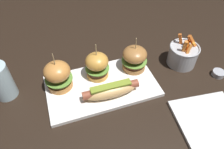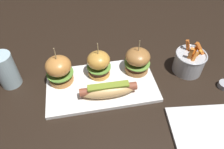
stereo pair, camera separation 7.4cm
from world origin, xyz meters
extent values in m
plane|color=black|center=(0.00, 0.00, 0.00)|extent=(3.00, 3.00, 0.00)
cube|color=white|center=(0.00, 0.00, 0.01)|extent=(0.39, 0.22, 0.01)
ellipsoid|color=tan|center=(0.02, -0.05, 0.04)|extent=(0.19, 0.06, 0.05)
cylinder|color=brown|center=(0.02, -0.05, 0.04)|extent=(0.19, 0.03, 0.03)
cube|color=olive|center=(0.02, -0.05, 0.06)|extent=(0.14, 0.03, 0.01)
cylinder|color=#CD843E|center=(-0.14, 0.04, 0.02)|extent=(0.09, 0.09, 0.02)
cylinder|color=#523319|center=(-0.14, 0.04, 0.04)|extent=(0.08, 0.08, 0.01)
cylinder|color=#609338|center=(-0.14, 0.04, 0.05)|extent=(0.09, 0.09, 0.00)
ellipsoid|color=#CD843E|center=(-0.14, 0.04, 0.09)|extent=(0.09, 0.09, 0.06)
cylinder|color=tan|center=(-0.14, 0.04, 0.13)|extent=(0.00, 0.00, 0.06)
cylinder|color=gold|center=(0.00, 0.05, 0.02)|extent=(0.08, 0.08, 0.02)
cylinder|color=brown|center=(0.00, 0.05, 0.04)|extent=(0.07, 0.07, 0.02)
cylinder|color=#609338|center=(0.00, 0.05, 0.05)|extent=(0.09, 0.09, 0.00)
ellipsoid|color=gold|center=(0.00, 0.05, 0.08)|extent=(0.08, 0.08, 0.06)
cylinder|color=tan|center=(0.00, 0.05, 0.13)|extent=(0.00, 0.00, 0.06)
cylinder|color=#A76E38|center=(0.14, 0.05, 0.02)|extent=(0.09, 0.09, 0.02)
cylinder|color=#5C2D21|center=(0.14, 0.05, 0.04)|extent=(0.08, 0.08, 0.02)
cylinder|color=#6B9E3D|center=(0.14, 0.05, 0.05)|extent=(0.10, 0.10, 0.00)
ellipsoid|color=#A76E38|center=(0.14, 0.05, 0.08)|extent=(0.09, 0.09, 0.05)
cylinder|color=tan|center=(0.14, 0.05, 0.12)|extent=(0.00, 0.00, 0.06)
cylinder|color=#B7BABF|center=(0.34, 0.02, 0.04)|extent=(0.11, 0.11, 0.08)
torus|color=#B7BABF|center=(0.34, 0.02, 0.08)|extent=(0.12, 0.12, 0.01)
cube|color=orange|center=(0.34, 0.01, 0.08)|extent=(0.02, 0.03, 0.06)
cube|color=orange|center=(0.35, 0.03, 0.08)|extent=(0.04, 0.03, 0.06)
cube|color=#CA6023|center=(0.34, 0.05, 0.08)|extent=(0.03, 0.03, 0.07)
cube|color=orange|center=(0.36, 0.02, 0.08)|extent=(0.01, 0.04, 0.06)
cube|color=orange|center=(0.33, -0.01, 0.08)|extent=(0.03, 0.03, 0.06)
cube|color=orange|center=(0.32, 0.01, 0.08)|extent=(0.02, 0.02, 0.08)
cube|color=orange|center=(0.38, 0.02, 0.09)|extent=(0.06, 0.03, 0.08)
cylinder|color=#A8AAB2|center=(0.44, -0.09, 0.01)|extent=(0.05, 0.05, 0.02)
cylinder|color=tan|center=(0.44, -0.09, 0.02)|extent=(0.04, 0.04, 0.00)
cube|color=white|center=(0.28, -0.25, 0.01)|extent=(0.23, 0.23, 0.01)
cylinder|color=silver|center=(-0.32, 0.08, 0.07)|extent=(0.07, 0.07, 0.13)
camera|label=1|loc=(-0.13, -0.48, 0.58)|focal=33.81mm
camera|label=2|loc=(-0.06, -0.50, 0.58)|focal=33.81mm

